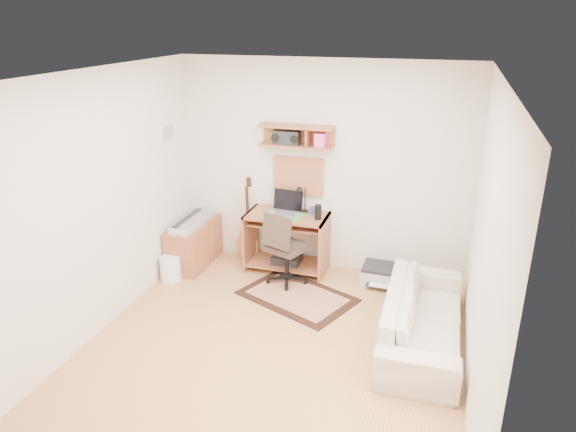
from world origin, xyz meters
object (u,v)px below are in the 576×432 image
(desk, at_px, (287,242))
(printer, at_px, (383,275))
(cabinet, at_px, (194,244))
(sofa, at_px, (424,309))
(task_chair, at_px, (287,247))

(desk, bearing_deg, printer, 1.51)
(desk, distance_m, printer, 1.25)
(cabinet, distance_m, sofa, 3.11)
(printer, bearing_deg, desk, -177.13)
(cabinet, bearing_deg, task_chair, -6.53)
(task_chair, bearing_deg, sofa, -5.70)
(task_chair, distance_m, sofa, 1.84)
(desk, xyz_separation_m, sofa, (1.75, -1.13, -0.01))
(cabinet, relative_size, printer, 1.80)
(cabinet, xyz_separation_m, printer, (2.42, 0.21, -0.19))
(desk, distance_m, cabinet, 1.23)
(printer, bearing_deg, sofa, -63.73)
(task_chair, height_order, printer, task_chair)
(desk, bearing_deg, task_chair, -72.75)
(cabinet, distance_m, printer, 2.44)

